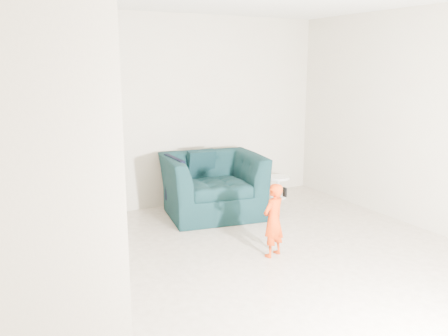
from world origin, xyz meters
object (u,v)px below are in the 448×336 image
Objects in this scene: armchair at (212,185)px; toddler at (273,220)px; side_table at (278,184)px; staircase at (30,198)px.

toddler is at bearing -83.05° from armchair.
armchair is at bearing -169.00° from side_table.
armchair reaches higher than toddler.
armchair is 1.59m from toddler.
toddler is 2.26m from side_table.
toddler is at bearing -125.98° from side_table.
armchair is 3.74× the size of side_table.
staircase reaches higher than toddler.
side_table is at bearing -145.72° from toddler.
side_table is 0.09× the size of staircase.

